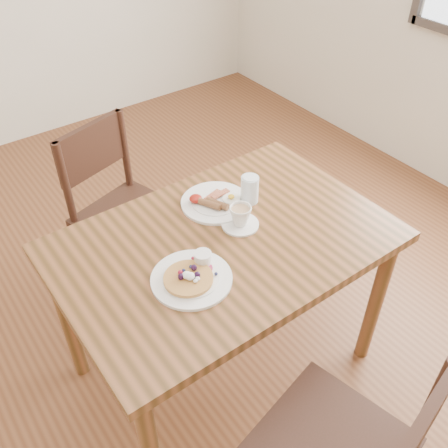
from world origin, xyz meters
The scene contains 7 objects.
ground centered at (0.00, 0.00, 0.00)m, with size 5.00×5.00×0.00m, color brown.
dining_table centered at (0.00, 0.00, 0.65)m, with size 1.20×0.80×0.75m.
chair_far centered at (-0.09, 0.70, 0.49)m, with size 0.52×0.52×0.88m.
pancake_plate centered at (-0.20, -0.10, 0.76)m, with size 0.27×0.27×0.06m.
breakfast_plate centered at (0.09, 0.19, 0.76)m, with size 0.27×0.27×0.04m.
teacup_saucer centered at (0.09, 0.03, 0.79)m, with size 0.14×0.14×0.08m.
water_glass centered at (0.21, 0.12, 0.81)m, with size 0.07×0.07×0.11m, color silver.
Camera 1 is at (-0.79, -1.08, 1.95)m, focal length 40.00 mm.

